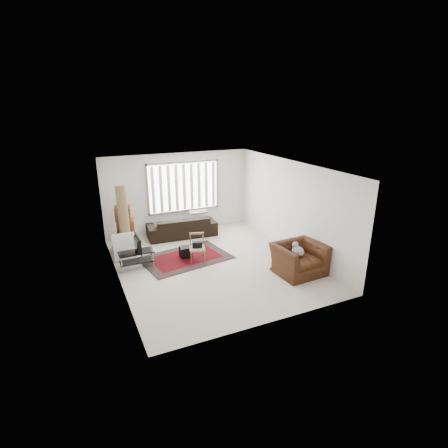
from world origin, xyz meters
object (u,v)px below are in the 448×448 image
object	(u,v)px
tv_stand	(136,256)
side_chair	(197,247)
moving_boxes	(125,230)
armchair	(299,257)
sofa	(182,224)

from	to	relation	value
tv_stand	side_chair	bearing A→B (deg)	-10.43
tv_stand	side_chair	size ratio (longest dim) A/B	1.17
moving_boxes	armchair	bearing A→B (deg)	-42.70
sofa	armchair	distance (m)	4.31
moving_boxes	side_chair	bearing A→B (deg)	-45.98
tv_stand	moving_boxes	world-z (taller)	moving_boxes
moving_boxes	sofa	size ratio (longest dim) A/B	0.59
moving_boxes	tv_stand	bearing A→B (deg)	-88.96
moving_boxes	armchair	world-z (taller)	moving_boxes
sofa	armchair	world-z (taller)	armchair
tv_stand	side_chair	world-z (taller)	side_chair
tv_stand	moving_boxes	bearing A→B (deg)	91.04
tv_stand	armchair	world-z (taller)	armchair
sofa	side_chair	distance (m)	2.09
armchair	sofa	bearing A→B (deg)	113.12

